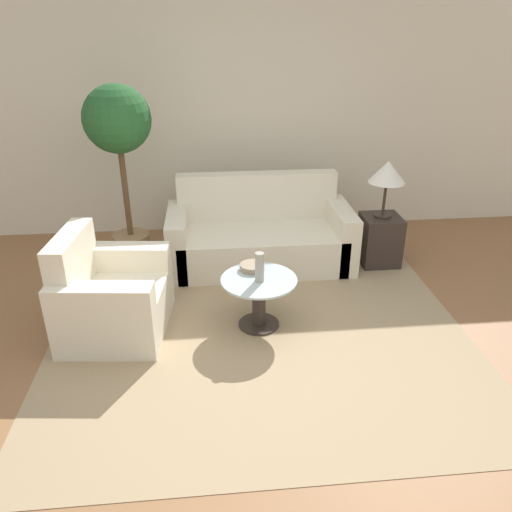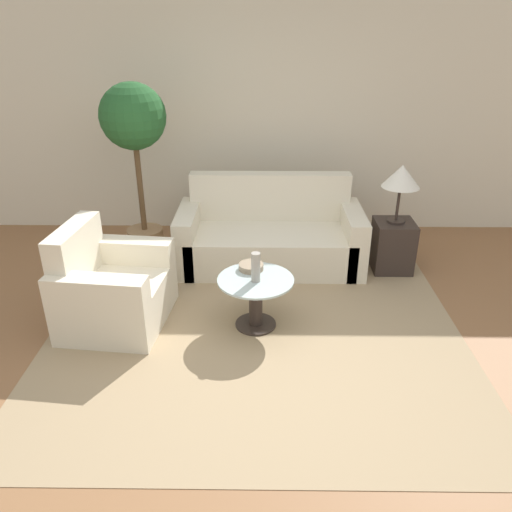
% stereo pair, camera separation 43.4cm
% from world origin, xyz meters
% --- Properties ---
extents(ground_plane, '(14.00, 14.00, 0.00)m').
position_xyz_m(ground_plane, '(0.00, 0.00, 0.00)').
color(ground_plane, '#8E603D').
extents(wall_back, '(10.00, 0.06, 2.60)m').
position_xyz_m(wall_back, '(0.00, 2.94, 1.30)').
color(wall_back, beige).
rests_on(wall_back, ground_plane).
extents(rug, '(3.48, 3.37, 0.01)m').
position_xyz_m(rug, '(0.04, 0.63, 0.00)').
color(rug, tan).
rests_on(rug, ground_plane).
extents(sofa_main, '(1.93, 0.88, 0.92)m').
position_xyz_m(sofa_main, '(0.18, 1.90, 0.29)').
color(sofa_main, beige).
rests_on(sofa_main, ground_plane).
extents(armchair, '(0.90, 1.01, 0.88)m').
position_xyz_m(armchair, '(-1.23, 0.70, 0.29)').
color(armchair, beige).
rests_on(armchair, ground_plane).
extents(coffee_table, '(0.64, 0.64, 0.46)m').
position_xyz_m(coffee_table, '(0.04, 0.63, 0.29)').
color(coffee_table, '#332823').
rests_on(coffee_table, ground_plane).
extents(side_table, '(0.40, 0.40, 0.53)m').
position_xyz_m(side_table, '(1.46, 1.73, 0.27)').
color(side_table, '#332823').
rests_on(side_table, ground_plane).
extents(table_lamp, '(0.38, 0.38, 0.60)m').
position_xyz_m(table_lamp, '(1.46, 1.73, 1.01)').
color(table_lamp, '#332823').
rests_on(table_lamp, side_table).
extents(potted_plant, '(0.67, 0.67, 1.87)m').
position_xyz_m(potted_plant, '(-1.20, 2.04, 1.34)').
color(potted_plant, '#93704C').
rests_on(potted_plant, ground_plane).
extents(vase, '(0.08, 0.08, 0.25)m').
position_xyz_m(vase, '(0.04, 0.59, 0.58)').
color(vase, '#9E998E').
rests_on(vase, coffee_table).
extents(bowl, '(0.21, 0.21, 0.05)m').
position_xyz_m(bowl, '(-0.00, 0.80, 0.48)').
color(bowl, gray).
rests_on(bowl, coffee_table).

